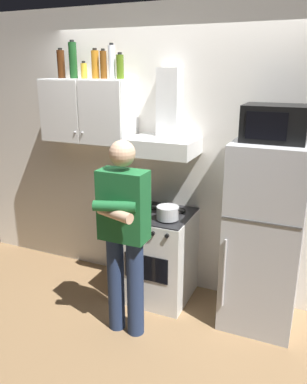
% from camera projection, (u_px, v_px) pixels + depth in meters
% --- Properties ---
extents(ground_plane, '(7.00, 7.00, 0.00)m').
position_uv_depth(ground_plane, '(154.00, 310.00, 3.60)').
color(ground_plane, olive).
extents(back_wall_tiled, '(4.80, 0.10, 2.70)m').
position_uv_depth(back_wall_tiled, '(179.00, 155.00, 3.72)').
color(back_wall_tiled, silver).
rests_on(back_wall_tiled, ground_plane).
extents(upper_cabinet, '(0.90, 0.37, 0.60)m').
position_uv_depth(upper_cabinet, '(88.00, 111.00, 3.72)').
color(upper_cabinet, silver).
extents(stove_oven, '(0.60, 0.62, 0.87)m').
position_uv_depth(stove_oven, '(159.00, 255.00, 3.71)').
color(stove_oven, white).
rests_on(stove_oven, ground_plane).
extents(range_hood, '(0.60, 0.44, 0.75)m').
position_uv_depth(range_hood, '(165.00, 132.00, 3.46)').
color(range_hood, white).
extents(refrigerator, '(0.60, 0.62, 1.60)m').
position_uv_depth(refrigerator, '(264.00, 237.00, 3.23)').
color(refrigerator, silver).
rests_on(refrigerator, ground_plane).
extents(microwave, '(0.48, 0.37, 0.28)m').
position_uv_depth(microwave, '(275.00, 123.00, 2.96)').
color(microwave, black).
rests_on(microwave, refrigerator).
extents(person_standing, '(0.38, 0.33, 1.64)m').
position_uv_depth(person_standing, '(124.00, 233.00, 3.06)').
color(person_standing, navy).
rests_on(person_standing, ground_plane).
extents(cooking_pot, '(0.30, 0.20, 0.11)m').
position_uv_depth(cooking_pot, '(168.00, 213.00, 3.40)').
color(cooking_pot, '#B7BABF').
rests_on(cooking_pot, stove_oven).
extents(bottle_liquor_amber, '(0.07, 0.07, 0.27)m').
position_uv_depth(bottle_liquor_amber, '(95.00, 64.00, 3.55)').
color(bottle_liquor_amber, '#B7721E').
rests_on(bottle_liquor_amber, upper_cabinet).
extents(bottle_rum_dark, '(0.07, 0.07, 0.28)m').
position_uv_depth(bottle_rum_dark, '(61.00, 64.00, 3.74)').
color(bottle_rum_dark, '#47230F').
rests_on(bottle_rum_dark, upper_cabinet).
extents(bottle_beer_brown, '(0.06, 0.06, 0.26)m').
position_uv_depth(bottle_beer_brown, '(103.00, 65.00, 3.51)').
color(bottle_beer_brown, brown).
rests_on(bottle_beer_brown, upper_cabinet).
extents(bottle_vodka_clear, '(0.06, 0.06, 0.31)m').
position_uv_depth(bottle_vodka_clear, '(112.00, 62.00, 3.49)').
color(bottle_vodka_clear, silver).
rests_on(bottle_vodka_clear, upper_cabinet).
extents(bottle_wine_green, '(0.08, 0.08, 0.34)m').
position_uv_depth(bottle_wine_green, '(73.00, 60.00, 3.64)').
color(bottle_wine_green, '#19471E').
rests_on(bottle_wine_green, upper_cabinet).
extents(bottle_spice_jar, '(0.06, 0.06, 0.16)m').
position_uv_depth(bottle_spice_jar, '(84.00, 71.00, 3.58)').
color(bottle_spice_jar, gold).
rests_on(bottle_spice_jar, upper_cabinet).
extents(bottle_olive_oil, '(0.07, 0.07, 0.23)m').
position_uv_depth(bottle_olive_oil, '(120.00, 66.00, 3.46)').
color(bottle_olive_oil, '#4C6B19').
rests_on(bottle_olive_oil, upper_cabinet).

